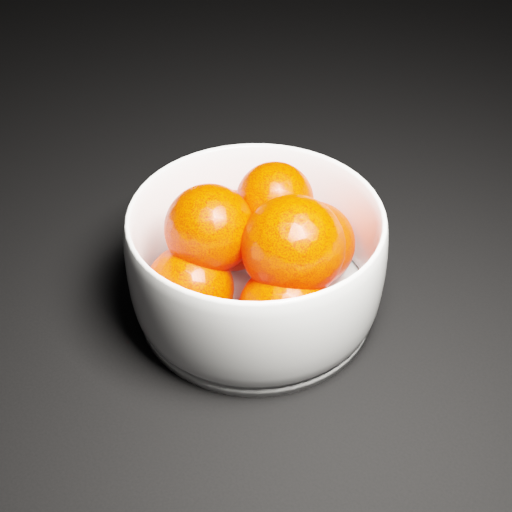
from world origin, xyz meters
The scene contains 2 objects.
bowl centered at (-0.25, 0.25, 0.05)m, with size 0.21×0.21×0.10m.
orange_pile centered at (-0.25, 0.25, 0.07)m, with size 0.17×0.18×0.12m.
Camera 1 is at (0.01, -0.11, 0.44)m, focal length 50.00 mm.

